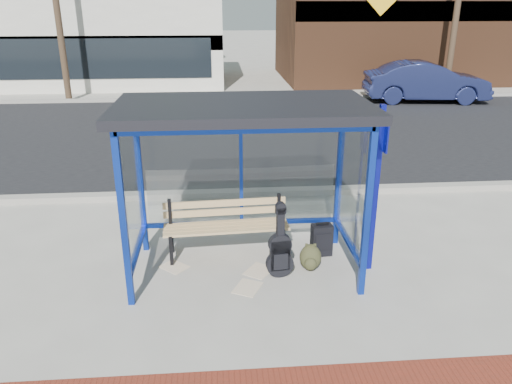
{
  "coord_description": "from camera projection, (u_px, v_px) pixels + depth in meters",
  "views": [
    {
      "loc": [
        -0.34,
        -6.33,
        3.65
      ],
      "look_at": [
        0.18,
        0.2,
        1.12
      ],
      "focal_mm": 35.0,
      "sensor_mm": 36.0,
      "label": 1
    }
  ],
  "objects": [
    {
      "name": "bench",
      "position": [
        226.0,
        223.0,
        7.52
      ],
      "size": [
        1.89,
        0.56,
        0.88
      ],
      "rotation": [
        0.0,
        0.0,
        0.06
      ],
      "color": "black",
      "rests_on": "ground"
    },
    {
      "name": "ground",
      "position": [
        245.0,
        269.0,
        7.23
      ],
      "size": [
        120.0,
        120.0,
        0.0
      ],
      "primitive_type": "plane",
      "color": "#B2ADA0",
      "rests_on": "ground"
    },
    {
      "name": "parked_car",
      "position": [
        426.0,
        82.0,
        18.85
      ],
      "size": [
        4.69,
        2.04,
        1.5
      ],
      "primitive_type": "imported",
      "rotation": [
        0.0,
        0.0,
        1.47
      ],
      "color": "#1B224C",
      "rests_on": "ground"
    },
    {
      "name": "bus_shelter",
      "position": [
        243.0,
        129.0,
        6.55
      ],
      "size": [
        3.3,
        1.8,
        2.42
      ],
      "color": "#0E2B9A",
      "rests_on": "ground"
    },
    {
      "name": "fire_hydrant",
      "position": [
        463.0,
        85.0,
        20.51
      ],
      "size": [
        0.3,
        0.2,
        0.68
      ],
      "rotation": [
        0.0,
        0.0,
        -0.13
      ],
      "color": "#B70D0F",
      "rests_on": "ground"
    },
    {
      "name": "newspaper_c",
      "position": [
        259.0,
        271.0,
        7.18
      ],
      "size": [
        0.49,
        0.51,
        0.01
      ],
      "primitive_type": "cube",
      "rotation": [
        0.0,
        0.0,
        0.97
      ],
      "color": "white",
      "rests_on": "ground"
    },
    {
      "name": "backpack",
      "position": [
        310.0,
        258.0,
        7.17
      ],
      "size": [
        0.34,
        0.32,
        0.37
      ],
      "rotation": [
        0.0,
        0.0,
        -0.15
      ],
      "color": "#30301B",
      "rests_on": "ground"
    },
    {
      "name": "suitcase",
      "position": [
        322.0,
        240.0,
        7.56
      ],
      "size": [
        0.32,
        0.23,
        0.54
      ],
      "rotation": [
        0.0,
        0.0,
        0.09
      ],
      "color": "black",
      "rests_on": "ground"
    },
    {
      "name": "sign_post",
      "position": [
        377.0,
        181.0,
        6.78
      ],
      "size": [
        0.1,
        0.3,
        2.4
      ],
      "rotation": [
        0.0,
        0.0,
        0.06
      ],
      "color": "#0C128E",
      "rests_on": "ground"
    },
    {
      "name": "street_asphalt",
      "position": [
        229.0,
        132.0,
        14.66
      ],
      "size": [
        60.0,
        10.0,
        0.0
      ],
      "primitive_type": "cube",
      "color": "black",
      "rests_on": "ground"
    },
    {
      "name": "storefront_white",
      "position": [
        23.0,
        39.0,
        22.56
      ],
      "size": [
        18.0,
        6.04,
        4.0
      ],
      "color": "silver",
      "rests_on": "ground"
    },
    {
      "name": "newspaper_b",
      "position": [
        248.0,
        288.0,
        6.76
      ],
      "size": [
        0.46,
        0.5,
        0.01
      ],
      "primitive_type": "cube",
      "rotation": [
        0.0,
        0.0,
        -2.03
      ],
      "color": "white",
      "rests_on": "ground"
    },
    {
      "name": "curb_far",
      "position": [
        225.0,
        99.0,
        19.38
      ],
      "size": [
        60.0,
        0.25,
        0.12
      ],
      "primitive_type": "cube",
      "color": "gray",
      "rests_on": "ground"
    },
    {
      "name": "curb_near",
      "position": [
        236.0,
        193.0,
        9.9
      ],
      "size": [
        60.0,
        0.25,
        0.12
      ],
      "primitive_type": "cube",
      "color": "gray",
      "rests_on": "ground"
    },
    {
      "name": "storefront_brown",
      "position": [
        388.0,
        10.0,
        23.86
      ],
      "size": [
        10.0,
        7.08,
        6.4
      ],
      "color": "#59331E",
      "rests_on": "ground"
    },
    {
      "name": "guitar_bag",
      "position": [
        280.0,
        251.0,
        6.92
      ],
      "size": [
        0.4,
        0.15,
        1.06
      ],
      "rotation": [
        0.0,
        0.0,
        0.12
      ],
      "color": "black",
      "rests_on": "ground"
    },
    {
      "name": "far_sidewalk",
      "position": [
        224.0,
        92.0,
        21.17
      ],
      "size": [
        60.0,
        4.0,
        0.01
      ],
      "primitive_type": "cube",
      "color": "#B2ADA0",
      "rests_on": "ground"
    },
    {
      "name": "newspaper_a",
      "position": [
        174.0,
        267.0,
        7.29
      ],
      "size": [
        0.48,
        0.47,
        0.01
      ],
      "primitive_type": "cube",
      "rotation": [
        0.0,
        0.0,
        -0.73
      ],
      "color": "white",
      "rests_on": "ground"
    }
  ]
}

